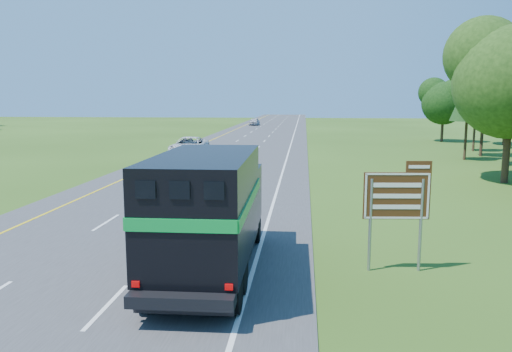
# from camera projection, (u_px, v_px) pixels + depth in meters

# --- Properties ---
(road) EXTENTS (15.00, 260.00, 0.04)m
(road) POSITION_uv_depth(u_px,v_px,m) (236.00, 153.00, 52.09)
(road) COLOR #38383A
(road) RESTS_ON ground
(lane_markings) EXTENTS (11.15, 260.00, 0.01)m
(lane_markings) POSITION_uv_depth(u_px,v_px,m) (236.00, 153.00, 52.08)
(lane_markings) COLOR yellow
(lane_markings) RESTS_ON road
(horse_truck) EXTENTS (2.94, 8.92, 3.93)m
(horse_truck) POSITION_uv_depth(u_px,v_px,m) (209.00, 209.00, 15.90)
(horse_truck) COLOR black
(horse_truck) RESTS_ON road
(white_suv) EXTENTS (3.29, 6.83, 1.88)m
(white_suv) POSITION_uv_depth(u_px,v_px,m) (189.00, 147.00, 48.99)
(white_suv) COLOR silver
(white_suv) RESTS_ON road
(far_car) EXTENTS (2.14, 4.69, 1.56)m
(far_car) POSITION_uv_depth(u_px,v_px,m) (254.00, 122.00, 106.41)
(far_car) COLOR #ADADB4
(far_car) RESTS_ON road
(exit_sign) EXTENTS (2.15, 0.24, 3.66)m
(exit_sign) POSITION_uv_depth(u_px,v_px,m) (398.00, 200.00, 16.12)
(exit_sign) COLOR gray
(exit_sign) RESTS_ON ground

